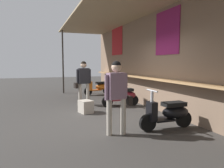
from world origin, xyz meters
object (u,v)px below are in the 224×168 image
shopper_with_handbag (83,79)px  merchandise_crate (86,107)px  scooter_orange (99,87)px  scooter_black (169,113)px  scooter_maroon (123,96)px  shopper_browsing (117,90)px

shopper_with_handbag → merchandise_crate: shopper_with_handbag is taller
scooter_orange → scooter_black: size_ratio=1.00×
scooter_maroon → merchandise_crate: 1.62m
scooter_maroon → merchandise_crate: scooter_maroon is taller
scooter_orange → shopper_browsing: (5.80, -1.33, 0.60)m
merchandise_crate → scooter_maroon: bearing=110.2°
shopper_with_handbag → scooter_orange: bearing=144.5°
scooter_maroon → merchandise_crate: bearing=24.7°
scooter_orange → shopper_with_handbag: size_ratio=0.85×
scooter_black → shopper_with_handbag: bearing=-68.8°
merchandise_crate → shopper_browsing: bearing=4.6°
scooter_orange → merchandise_crate: bearing=63.2°
scooter_maroon → shopper_with_handbag: size_ratio=0.85×
scooter_orange → shopper_with_handbag: 2.70m
scooter_maroon → scooter_black: 2.86m
shopper_browsing → shopper_with_handbag: bearing=-9.1°
scooter_orange → merchandise_crate: 3.87m
scooter_maroon → scooter_black: same height
scooter_maroon → scooter_black: bearing=94.4°
scooter_orange → scooter_black: 5.86m
scooter_orange → merchandise_crate: (3.55, -1.51, -0.19)m
merchandise_crate → scooter_black: bearing=33.3°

